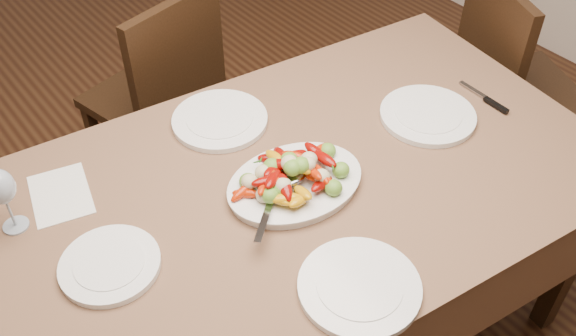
# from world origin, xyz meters

# --- Properties ---
(dining_table) EXTENTS (1.96, 1.26, 0.76)m
(dining_table) POSITION_xyz_m (0.20, -0.07, 0.38)
(dining_table) COLOR brown
(dining_table) RESTS_ON ground
(chair_far) EXTENTS (0.50, 0.50, 0.95)m
(chair_far) POSITION_xyz_m (0.26, 0.87, 0.47)
(chair_far) COLOR black
(chair_far) RESTS_ON ground
(chair_right) EXTENTS (0.55, 0.55, 0.95)m
(chair_right) POSITION_xyz_m (1.44, -0.00, 0.47)
(chair_right) COLOR black
(chair_right) RESTS_ON ground
(serving_platter) EXTENTS (0.41, 0.32, 0.02)m
(serving_platter) POSITION_xyz_m (0.21, -0.09, 0.77)
(serving_platter) COLOR white
(serving_platter) RESTS_ON dining_table
(roasted_vegetables) EXTENTS (0.33, 0.24, 0.09)m
(roasted_vegetables) POSITION_xyz_m (0.21, -0.09, 0.83)
(roasted_vegetables) COLOR #700703
(roasted_vegetables) RESTS_ON serving_platter
(serving_spoon) EXTENTS (0.23, 0.25, 0.03)m
(serving_spoon) POSITION_xyz_m (0.14, -0.12, 0.81)
(serving_spoon) COLOR #9EA0A8
(serving_spoon) RESTS_ON serving_platter
(plate_left) EXTENTS (0.24, 0.24, 0.02)m
(plate_left) POSITION_xyz_m (-0.31, -0.02, 0.77)
(plate_left) COLOR white
(plate_left) RESTS_ON dining_table
(plate_right) EXTENTS (0.29, 0.29, 0.02)m
(plate_right) POSITION_xyz_m (0.72, -0.11, 0.77)
(plate_right) COLOR white
(plate_right) RESTS_ON dining_table
(plate_far) EXTENTS (0.29, 0.29, 0.02)m
(plate_far) POSITION_xyz_m (0.21, 0.27, 0.77)
(plate_far) COLOR white
(plate_far) RESTS_ON dining_table
(plate_near) EXTENTS (0.29, 0.29, 0.02)m
(plate_near) POSITION_xyz_m (0.12, -0.45, 0.77)
(plate_near) COLOR white
(plate_near) RESTS_ON dining_table
(wine_glass) EXTENTS (0.08, 0.08, 0.20)m
(wine_glass) POSITION_xyz_m (-0.44, 0.25, 0.86)
(wine_glass) COLOR #8C99A5
(wine_glass) RESTS_ON dining_table
(menu_card) EXTENTS (0.20, 0.24, 0.00)m
(menu_card) POSITION_xyz_m (-0.30, 0.28, 0.76)
(menu_card) COLOR silver
(menu_card) RESTS_ON dining_table
(table_knife) EXTENTS (0.02, 0.20, 0.01)m
(table_knife) POSITION_xyz_m (0.93, -0.16, 0.76)
(table_knife) COLOR #9EA0A8
(table_knife) RESTS_ON dining_table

